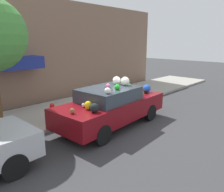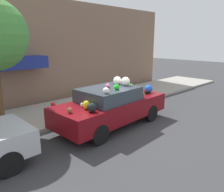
% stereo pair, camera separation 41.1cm
% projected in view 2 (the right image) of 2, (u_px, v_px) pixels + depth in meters
% --- Properties ---
extents(ground_plane, '(60.00, 60.00, 0.00)m').
position_uv_depth(ground_plane, '(111.00, 125.00, 8.38)').
color(ground_plane, '#38383A').
extents(sidewalk_curb, '(24.00, 3.20, 0.13)m').
position_uv_depth(sidewalk_curb, '(72.00, 108.00, 10.28)').
color(sidewalk_curb, '#9E998E').
rests_on(sidewalk_curb, ground).
extents(building_facade, '(18.00, 1.20, 5.24)m').
position_uv_depth(building_facade, '(45.00, 52.00, 11.18)').
color(building_facade, '#846651').
rests_on(building_facade, ground).
extents(fire_hydrant, '(0.20, 0.20, 0.70)m').
position_uv_depth(fire_hydrant, '(54.00, 111.00, 8.51)').
color(fire_hydrant, red).
rests_on(fire_hydrant, sidewalk_curb).
extents(art_car, '(4.69, 2.09, 1.82)m').
position_uv_depth(art_car, '(112.00, 105.00, 8.14)').
color(art_car, maroon).
rests_on(art_car, ground).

